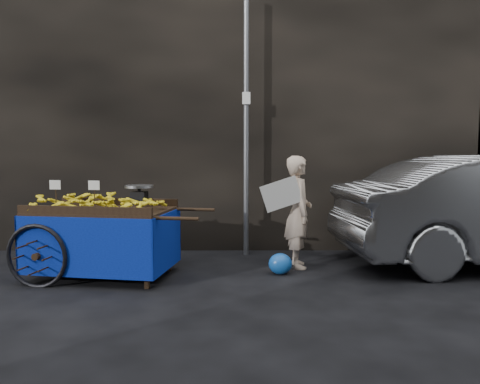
{
  "coord_description": "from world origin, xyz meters",
  "views": [
    {
      "loc": [
        0.19,
        -5.87,
        1.61
      ],
      "look_at": [
        0.2,
        0.5,
        1.05
      ],
      "focal_mm": 35.0,
      "sensor_mm": 36.0,
      "label": 1
    }
  ],
  "objects": [
    {
      "name": "plastic_bag",
      "position": [
        0.73,
        0.13,
        0.14
      ],
      "size": [
        0.31,
        0.25,
        0.28
      ],
      "primitive_type": "ellipsoid",
      "color": "#1752AD",
      "rests_on": "ground"
    },
    {
      "name": "street_pole",
      "position": [
        0.3,
        1.3,
        2.01
      ],
      "size": [
        0.12,
        0.1,
        4.0
      ],
      "color": "slate",
      "rests_on": "ground"
    },
    {
      "name": "banana_cart",
      "position": [
        -1.6,
        0.04,
        0.78
      ],
      "size": [
        2.47,
        1.42,
        1.27
      ],
      "rotation": [
        0.0,
        0.0,
        -0.17
      ],
      "color": "black",
      "rests_on": "ground"
    },
    {
      "name": "vendor",
      "position": [
        1.01,
        0.51,
        0.77
      ],
      "size": [
        0.75,
        0.58,
        1.54
      ],
      "rotation": [
        0.0,
        0.0,
        1.61
      ],
      "color": "#BEA58D",
      "rests_on": "ground"
    },
    {
      "name": "ground",
      "position": [
        0.0,
        0.0,
        0.0
      ],
      "size": [
        80.0,
        80.0,
        0.0
      ],
      "primitive_type": "plane",
      "color": "black",
      "rests_on": "ground"
    },
    {
      "name": "building_wall",
      "position": [
        0.39,
        2.6,
        2.5
      ],
      "size": [
        13.5,
        2.0,
        5.0
      ],
      "color": "black",
      "rests_on": "ground"
    }
  ]
}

